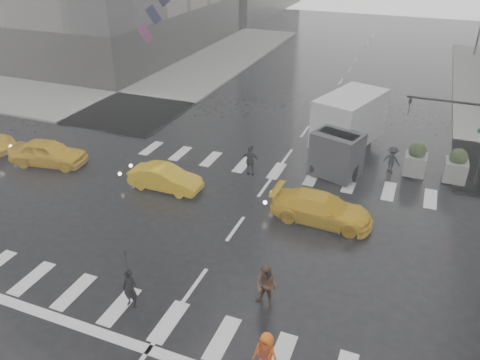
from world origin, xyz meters
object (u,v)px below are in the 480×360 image
at_px(pedestrian_orange, 266,355).
at_px(taxi_mid, 165,178).
at_px(taxi_front, 48,153).
at_px(traffic_signal_pole, 467,127).
at_px(box_truck, 346,128).
at_px(pedestrian_brown, 266,286).

distance_m(pedestrian_orange, taxi_mid, 12.21).
distance_m(taxi_front, taxi_mid, 7.48).
relative_size(traffic_signal_pole, pedestrian_orange, 2.70).
bearing_deg(box_truck, traffic_signal_pole, 7.84).
height_order(pedestrian_orange, taxi_mid, pedestrian_orange).
distance_m(traffic_signal_pole, pedestrian_orange, 15.89).
relative_size(pedestrian_orange, taxi_front, 0.39).
height_order(pedestrian_brown, taxi_front, pedestrian_brown).
distance_m(taxi_front, box_truck, 16.80).
relative_size(pedestrian_brown, taxi_mid, 0.46).
bearing_deg(taxi_mid, pedestrian_brown, -128.96).
bearing_deg(pedestrian_brown, traffic_signal_pole, 72.32).
xyz_separation_m(pedestrian_brown, box_truck, (0.25, 13.03, 1.01)).
xyz_separation_m(pedestrian_orange, taxi_front, (-15.93, 8.80, -0.11)).
bearing_deg(taxi_mid, taxi_front, 89.73).
relative_size(traffic_signal_pole, pedestrian_brown, 2.61).
relative_size(traffic_signal_pole, taxi_front, 1.05).
xyz_separation_m(pedestrian_brown, taxi_front, (-14.97, 6.00, -0.13)).
distance_m(pedestrian_brown, taxi_mid, 9.60).
distance_m(pedestrian_orange, box_truck, 15.88).
height_order(taxi_front, taxi_mid, taxi_front).
height_order(traffic_signal_pole, taxi_mid, traffic_signal_pole).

